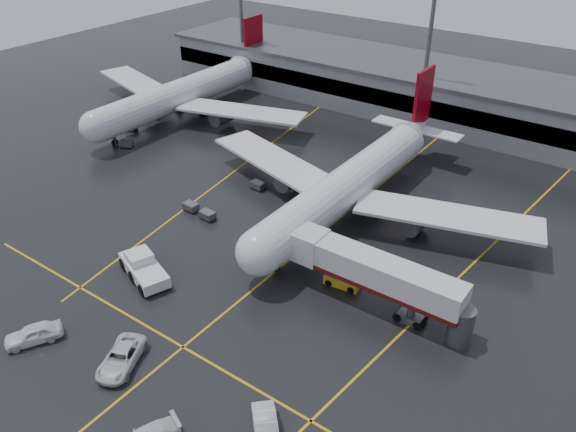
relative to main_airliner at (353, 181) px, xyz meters
The scene contains 21 objects.
ground 10.57m from the main_airliner, 90.00° to the right, with size 220.00×220.00×0.00m, color black.
apron_line_centre 10.57m from the main_airliner, 90.00° to the right, with size 0.25×90.00×0.02m, color gold.
apron_line_stop 31.98m from the main_airliner, 90.00° to the right, with size 60.00×0.25×0.02m, color gold.
apron_line_left 20.44m from the main_airliner, behind, with size 0.25×70.00×0.02m, color gold.
apron_line_right 18.49m from the main_airliner, ahead, with size 0.25×70.00×0.02m, color gold.
terminal 38.23m from the main_airliner, 90.00° to the left, with size 122.00×19.00×8.60m.
light_mast_left 56.34m from the main_airliner, 144.33° to the left, with size 3.00×1.20×25.45m.
light_mast_mid 34.26m from the main_airliner, 98.80° to the left, with size 3.00×1.20×25.45m.
main_airliner is the anchor object (origin of this frame).
second_airliner 43.68m from the main_airliner, 164.05° to the left, with size 48.80×45.60×14.10m.
jet_bridge 19.68m from the main_airliner, 52.90° to the right, with size 19.90×3.40×6.05m.
pushback_tractor 28.71m from the main_airliner, 113.55° to the right, with size 8.21×5.53×2.72m.
belt_loader 16.85m from the main_airliner, 63.10° to the right, with size 4.11×2.28×2.49m.
service_van_a 36.82m from the main_airliner, 94.62° to the right, with size 2.80×6.08×1.69m, color silver.
service_van_c 37.45m from the main_airliner, 70.22° to the right, with size 1.87×5.37×1.77m, color silver.
service_van_d 41.37m from the main_airliner, 107.24° to the right, with size 2.14×5.31×1.81m, color white.
baggage_cart_a 19.37m from the main_airliner, 136.76° to the right, with size 2.09×1.45×1.12m.
baggage_cart_b 21.63m from the main_airliner, 143.35° to the right, with size 2.07×1.42×1.12m.
baggage_cart_c 14.35m from the main_airliner, 168.08° to the right, with size 2.08×1.43×1.12m.
baggage_cart_d 44.70m from the main_airliner, behind, with size 2.28×1.80×1.12m.
baggage_cart_e 40.14m from the main_airliner, behind, with size 2.36×2.01×1.12m.
Camera 1 is at (31.38, -48.64, 39.11)m, focal length 35.69 mm.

